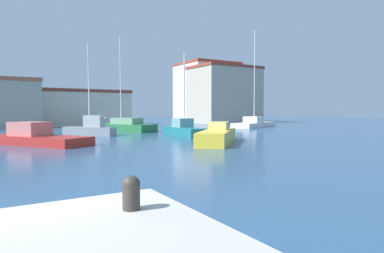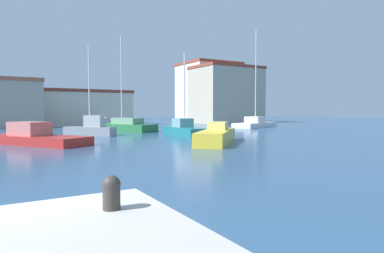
% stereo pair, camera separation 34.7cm
% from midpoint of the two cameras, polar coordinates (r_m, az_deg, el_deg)
% --- Properties ---
extents(water, '(160.00, 160.00, 0.00)m').
position_cam_midpoint_polar(water, '(31.03, -1.57, -1.76)').
color(water, '#2D5175').
rests_on(water, ground).
extents(mooring_bollard, '(0.27, 0.27, 0.51)m').
position_cam_midpoint_polar(mooring_bollard, '(5.15, -12.21, -10.73)').
color(mooring_bollard, '#38332D').
rests_on(mooring_bollard, pier_quay).
extents(sailboat_grey_far_right, '(4.48, 4.49, 8.72)m').
position_cam_midpoint_polar(sailboat_grey_far_right, '(33.64, -17.09, -0.25)').
color(sailboat_grey_far_right, gray).
rests_on(sailboat_grey_far_right, water).
extents(motorboat_red_distant_north, '(6.93, 8.65, 1.61)m').
position_cam_midpoint_polar(motorboat_red_distant_north, '(26.95, -25.44, -1.64)').
color(motorboat_red_distant_north, '#B22823').
rests_on(motorboat_red_distant_north, water).
extents(motorboat_yellow_near_pier, '(6.73, 6.90, 1.57)m').
position_cam_midpoint_polar(motorboat_yellow_near_pier, '(25.23, 3.94, -1.55)').
color(motorboat_yellow_near_pier, gold).
rests_on(motorboat_yellow_near_pier, water).
extents(sailboat_teal_behind_lamppost, '(2.41, 6.74, 8.00)m').
position_cam_midpoint_polar(sailboat_teal_behind_lamppost, '(32.83, -1.65, -0.47)').
color(sailboat_teal_behind_lamppost, '#1E707A').
rests_on(sailboat_teal_behind_lamppost, water).
extents(sailboat_white_inner_mooring, '(9.32, 6.12, 13.76)m').
position_cam_midpoint_polar(sailboat_white_inner_mooring, '(48.78, 10.27, 0.54)').
color(sailboat_white_inner_mooring, white).
rests_on(sailboat_white_inner_mooring, water).
extents(sailboat_green_outer_mooring, '(6.34, 9.06, 10.99)m').
position_cam_midpoint_polar(sailboat_green_outer_mooring, '(40.03, -12.03, 0.08)').
color(sailboat_green_outer_mooring, '#28703D').
rests_on(sailboat_green_outer_mooring, water).
extents(yacht_club, '(14.20, 7.14, 5.72)m').
position_cam_midpoint_polar(yacht_club, '(58.09, -18.03, 3.09)').
color(yacht_club, beige).
rests_on(yacht_club, ground).
extents(warehouse_block, '(12.23, 8.69, 10.65)m').
position_cam_midpoint_polar(warehouse_block, '(64.33, 5.40, 5.38)').
color(warehouse_block, '#B2A893').
rests_on(warehouse_block, ground).
extents(waterfront_apartments, '(10.59, 10.03, 11.97)m').
position_cam_midpoint_polar(waterfront_apartments, '(69.16, 2.34, 5.76)').
color(waterfront_apartments, beige).
rests_on(waterfront_apartments, ground).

